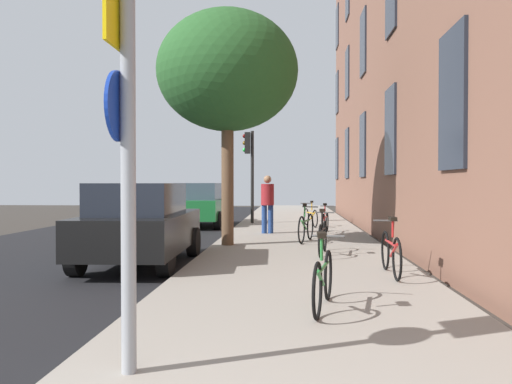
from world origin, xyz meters
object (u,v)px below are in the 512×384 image
object	(u,v)px
bicycle_0	(323,279)
car_0	(141,223)
traffic_light	(250,160)
bicycle_5	(311,216)
sign_post	(125,137)
pedestrian_0	(267,200)
bicycle_2	(323,237)
bicycle_3	(306,227)
tree_near	(227,72)
bicycle_1	(391,252)
bicycle_4	(325,221)
car_1	(201,204)

from	to	relation	value
bicycle_0	car_0	xyz separation A→B (m)	(-3.33, 3.81, 0.36)
traffic_light	bicycle_5	distance (m)	3.33
sign_post	pedestrian_0	world-z (taller)	sign_post
pedestrian_0	bicycle_2	bearing A→B (deg)	-73.49
bicycle_3	tree_near	bearing A→B (deg)	-157.63
bicycle_2	bicycle_3	world-z (taller)	bicycle_3
bicycle_3	pedestrian_0	bearing A→B (deg)	116.18
bicycle_1	bicycle_4	world-z (taller)	bicycle_1
pedestrian_0	car_0	distance (m)	6.04
sign_post	tree_near	distance (m)	8.93
sign_post	car_1	bearing A→B (deg)	97.59
bicycle_3	car_0	size ratio (longest dim) A/B	0.41
bicycle_4	bicycle_5	distance (m)	2.42
bicycle_0	bicycle_3	xyz separation A→B (m)	(0.01, 7.20, 0.02)
tree_near	bicycle_5	bearing A→B (deg)	68.19
bicycle_5	pedestrian_0	bearing A→B (deg)	-118.28
bicycle_2	car_0	bearing A→B (deg)	-164.72
pedestrian_0	car_1	size ratio (longest dim) A/B	0.43
tree_near	bicycle_3	distance (m)	4.37
bicycle_2	bicycle_5	world-z (taller)	bicycle_2
car_1	bicycle_5	bearing A→B (deg)	-14.02
tree_near	car_1	bearing A→B (deg)	105.32
bicycle_2	traffic_light	bearing A→B (deg)	104.48
bicycle_0	car_0	distance (m)	5.07
pedestrian_0	bicycle_0	bearing A→B (deg)	-83.48
bicycle_1	pedestrian_0	xyz separation A→B (m)	(-2.33, 7.01, 0.61)
bicycle_1	bicycle_5	xyz separation A→B (m)	(-0.94, 9.60, -0.03)
car_1	bicycle_1	bearing A→B (deg)	-64.82
pedestrian_0	car_1	distance (m)	4.48
traffic_light	car_0	bearing A→B (deg)	-98.32
bicycle_3	car_0	bearing A→B (deg)	-134.58
sign_post	bicycle_1	distance (m)	5.68
bicycle_3	bicycle_5	distance (m)	4.81
bicycle_1	car_1	xyz separation A→B (m)	(-4.99, 10.61, 0.34)
traffic_light	bicycle_3	bearing A→B (deg)	-72.62
bicycle_3	pedestrian_0	distance (m)	2.54
bicycle_0	bicycle_5	distance (m)	12.00
bicycle_4	bicycle_5	bearing A→B (deg)	98.39
sign_post	tree_near	xyz separation A→B (m)	(-0.22, 8.61, 2.34)
bicycle_1	pedestrian_0	size ratio (longest dim) A/B	1.00
sign_post	tree_near	size ratio (longest dim) A/B	0.56
sign_post	bicycle_1	size ratio (longest dim) A/B	1.83
sign_post	traffic_light	xyz separation A→B (m)	(-0.22, 15.60, 0.50)
tree_near	bicycle_4	bearing A→B (deg)	50.94
tree_near	bicycle_1	xyz separation A→B (m)	(3.18, -4.01, -3.84)
traffic_light	bicycle_0	bearing A→B (deg)	-81.82
traffic_light	bicycle_0	distance (m)	13.68
sign_post	bicycle_3	xyz separation A→B (m)	(1.71, 9.41, -1.50)
traffic_light	bicycle_1	size ratio (longest dim) A/B	1.99
bicycle_0	car_1	world-z (taller)	car_1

